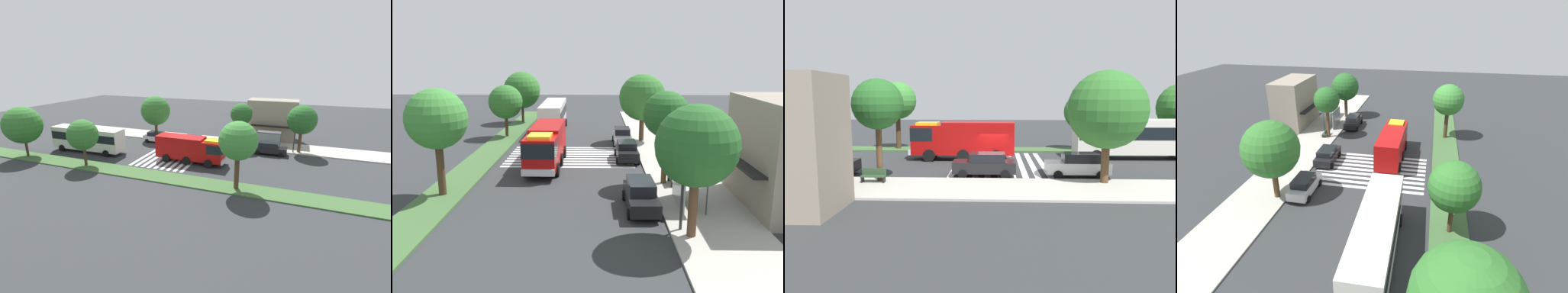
# 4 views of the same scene
# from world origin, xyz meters

# --- Properties ---
(ground_plane) EXTENTS (120.00, 120.00, 0.00)m
(ground_plane) POSITION_xyz_m (0.00, 0.00, 0.00)
(ground_plane) COLOR #2D3033
(sidewalk) EXTENTS (60.00, 5.34, 0.14)m
(sidewalk) POSITION_xyz_m (0.00, 9.10, 0.07)
(sidewalk) COLOR #ADA89E
(sidewalk) RESTS_ON ground_plane
(median_strip) EXTENTS (60.00, 3.00, 0.14)m
(median_strip) POSITION_xyz_m (0.00, -7.93, 0.07)
(median_strip) COLOR #3D6033
(median_strip) RESTS_ON ground_plane
(crosswalk) EXTENTS (7.65, 11.58, 0.01)m
(crosswalk) POSITION_xyz_m (-0.57, 0.00, 0.01)
(crosswalk) COLOR silver
(crosswalk) RESTS_ON ground_plane
(fire_truck) EXTENTS (9.43, 2.88, 3.45)m
(fire_truck) POSITION_xyz_m (2.98, -1.82, 1.96)
(fire_truck) COLOR #A50C0C
(fire_truck) RESTS_ON ground_plane
(parked_car_west) EXTENTS (4.44, 2.03, 1.74)m
(parked_car_west) POSITION_xyz_m (-6.09, 5.23, 0.89)
(parked_car_west) COLOR silver
(parked_car_west) RESTS_ON ground_plane
(parked_car_mid) EXTENTS (4.51, 2.11, 1.70)m
(parked_car_mid) POSITION_xyz_m (0.55, 5.23, 0.88)
(parked_car_mid) COLOR black
(parked_car_mid) RESTS_ON ground_plane
(parked_car_east) EXTENTS (4.83, 2.09, 1.79)m
(parked_car_east) POSITION_xyz_m (12.24, 5.23, 0.91)
(parked_car_east) COLOR black
(parked_car_east) RESTS_ON ground_plane
(transit_bus) EXTENTS (11.25, 3.01, 3.64)m
(transit_bus) POSITION_xyz_m (-13.14, -2.89, 2.15)
(transit_bus) COLOR silver
(transit_bus) RESTS_ON ground_plane
(bus_stop_shelter) EXTENTS (3.50, 1.40, 2.46)m
(bus_stop_shelter) POSITION_xyz_m (11.79, 7.97, 1.89)
(bus_stop_shelter) COLOR #4C4C51
(bus_stop_shelter) RESTS_ON sidewalk
(bench_near_shelter) EXTENTS (1.60, 0.50, 0.90)m
(bench_near_shelter) POSITION_xyz_m (7.79, 7.96, 0.59)
(bench_near_shelter) COLOR #2D472D
(bench_near_shelter) RESTS_ON sidewalk
(sidewalk_tree_far_west) EXTENTS (5.04, 5.04, 7.27)m
(sidewalk_tree_far_west) POSITION_xyz_m (-7.33, 7.43, 4.87)
(sidewalk_tree_far_west) COLOR #513823
(sidewalk_tree_far_west) RESTS_ON sidewalk
(sidewalk_tree_west) EXTENTS (3.35, 3.35, 6.77)m
(sidewalk_tree_west) POSITION_xyz_m (7.51, 7.43, 5.19)
(sidewalk_tree_west) COLOR #513823
(sidewalk_tree_west) RESTS_ON sidewalk
(median_tree_west) EXTENTS (3.86, 3.86, 5.93)m
(median_tree_west) POSITION_xyz_m (-9.33, -7.93, 4.12)
(median_tree_west) COLOR #47301E
(median_tree_west) RESTS_ON median_strip
(median_tree_center) EXTENTS (3.99, 3.99, 7.16)m
(median_tree_center) POSITION_xyz_m (10.32, -7.93, 5.26)
(median_tree_center) COLOR #47301E
(median_tree_center) RESTS_ON median_strip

